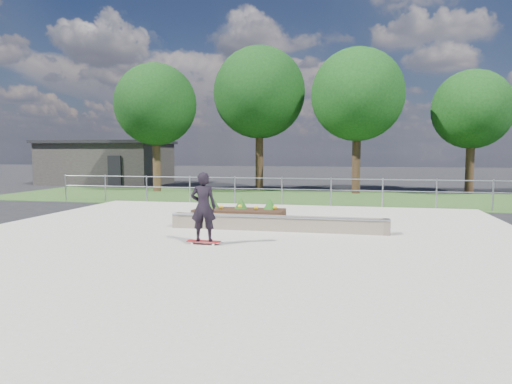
% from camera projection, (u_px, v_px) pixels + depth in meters
% --- Properties ---
extents(ground, '(120.00, 120.00, 0.00)m').
position_uv_depth(ground, '(236.00, 240.00, 11.49)').
color(ground, black).
rests_on(ground, ground).
extents(grass_verge, '(30.00, 8.00, 0.02)m').
position_uv_depth(grass_verge, '(293.00, 198.00, 22.20)').
color(grass_verge, '#28471C').
rests_on(grass_verge, ground).
extents(concrete_slab, '(15.00, 15.00, 0.06)m').
position_uv_depth(concrete_slab, '(236.00, 239.00, 11.48)').
color(concrete_slab, '#A8A395').
rests_on(concrete_slab, ground).
extents(fence, '(20.06, 0.06, 1.20)m').
position_uv_depth(fence, '(282.00, 187.00, 18.73)').
color(fence, gray).
rests_on(fence, ground).
extents(building, '(8.40, 5.40, 3.00)m').
position_uv_depth(building, '(107.00, 162.00, 31.81)').
color(building, '#292724').
rests_on(building, ground).
extents(tree_far_left, '(4.55, 4.55, 7.15)m').
position_uv_depth(tree_far_left, '(156.00, 105.00, 25.40)').
color(tree_far_left, '#362415').
rests_on(tree_far_left, ground).
extents(tree_mid_left, '(5.25, 5.25, 8.25)m').
position_uv_depth(tree_mid_left, '(259.00, 93.00, 26.13)').
color(tree_mid_left, '#311E13').
rests_on(tree_mid_left, ground).
extents(tree_mid_right, '(4.90, 4.90, 7.70)m').
position_uv_depth(tree_mid_right, '(357.00, 95.00, 24.04)').
color(tree_mid_right, black).
rests_on(tree_mid_right, ground).
extents(tree_far_right, '(4.20, 4.20, 6.60)m').
position_uv_depth(tree_far_right, '(472.00, 110.00, 24.31)').
color(tree_far_right, '#362115').
rests_on(tree_far_right, ground).
extents(grind_ledge, '(6.00, 0.44, 0.43)m').
position_uv_depth(grind_ledge, '(277.00, 223.00, 12.57)').
color(grind_ledge, '#695D4D').
rests_on(grind_ledge, concrete_slab).
extents(planter_bed, '(3.00, 1.20, 0.61)m').
position_uv_depth(planter_bed, '(240.00, 211.00, 15.32)').
color(planter_bed, black).
rests_on(planter_bed, concrete_slab).
extents(skateboarder, '(0.80, 0.47, 1.70)m').
position_uv_depth(skateboarder, '(203.00, 207.00, 10.61)').
color(skateboarder, silver).
rests_on(skateboarder, concrete_slab).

